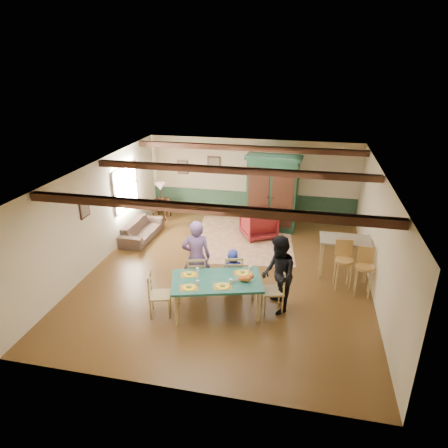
% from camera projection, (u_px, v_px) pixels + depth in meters
% --- Properties ---
extents(floor, '(8.00, 8.00, 0.00)m').
position_uv_depth(floor, '(228.00, 273.00, 10.29)').
color(floor, '#4C2F15').
rests_on(floor, ground).
extents(wall_back, '(7.00, 0.02, 2.70)m').
position_uv_depth(wall_back, '(252.00, 179.00, 13.37)').
color(wall_back, beige).
rests_on(wall_back, floor).
extents(wall_left, '(0.02, 8.00, 2.70)m').
position_uv_depth(wall_left, '(97.00, 214.00, 10.44)').
color(wall_left, beige).
rests_on(wall_left, floor).
extents(wall_right, '(0.02, 8.00, 2.70)m').
position_uv_depth(wall_right, '(379.00, 237.00, 9.09)').
color(wall_right, beige).
rests_on(wall_right, floor).
extents(ceiling, '(7.00, 8.00, 0.02)m').
position_uv_depth(ceiling, '(229.00, 171.00, 9.24)').
color(ceiling, silver).
rests_on(ceiling, wall_back).
extents(wainscot_back, '(6.95, 0.03, 0.90)m').
position_uv_depth(wainscot_back, '(251.00, 205.00, 13.70)').
color(wainscot_back, '#203A29').
rests_on(wainscot_back, floor).
extents(ceiling_beam_front, '(6.95, 0.16, 0.16)m').
position_uv_depth(ceiling_beam_front, '(203.00, 209.00, 7.20)').
color(ceiling_beam_front, black).
rests_on(ceiling_beam_front, ceiling).
extents(ceiling_beam_mid, '(6.95, 0.16, 0.16)m').
position_uv_depth(ceiling_beam_mid, '(232.00, 170.00, 9.64)').
color(ceiling_beam_mid, black).
rests_on(ceiling_beam_mid, ceiling).
extents(ceiling_beam_back, '(6.95, 0.16, 0.16)m').
position_uv_depth(ceiling_beam_back, '(248.00, 148.00, 11.98)').
color(ceiling_beam_back, black).
rests_on(ceiling_beam_back, ceiling).
extents(window_left, '(0.06, 1.60, 1.30)m').
position_uv_depth(window_left, '(126.00, 187.00, 11.89)').
color(window_left, white).
rests_on(window_left, wall_left).
extents(picture_left_wall, '(0.04, 0.42, 0.52)m').
position_uv_depth(picture_left_wall, '(84.00, 207.00, 9.73)').
color(picture_left_wall, gray).
rests_on(picture_left_wall, wall_left).
extents(picture_back_a, '(0.45, 0.04, 0.55)m').
position_uv_depth(picture_back_a, '(214.00, 165.00, 13.42)').
color(picture_back_a, gray).
rests_on(picture_back_a, wall_back).
extents(picture_back_b, '(0.38, 0.04, 0.48)m').
position_uv_depth(picture_back_b, '(183.00, 167.00, 13.69)').
color(picture_back_b, gray).
rests_on(picture_back_b, wall_back).
extents(dining_table, '(2.11, 1.53, 0.79)m').
position_uv_depth(dining_table, '(217.00, 296.00, 8.57)').
color(dining_table, '#1B5747').
rests_on(dining_table, floor).
extents(dining_chair_far_left, '(0.55, 0.57, 1.00)m').
position_uv_depth(dining_chair_far_left, '(197.00, 275.00, 9.20)').
color(dining_chair_far_left, '#A58952').
rests_on(dining_chair_far_left, floor).
extents(dining_chair_far_right, '(0.55, 0.57, 1.00)m').
position_uv_depth(dining_chair_far_right, '(233.00, 274.00, 9.25)').
color(dining_chair_far_right, '#A58952').
rests_on(dining_chair_far_right, floor).
extents(dining_chair_end_left, '(0.57, 0.55, 1.00)m').
position_uv_depth(dining_chair_end_left, '(160.00, 294.00, 8.45)').
color(dining_chair_end_left, '#A58952').
rests_on(dining_chair_end_left, floor).
extents(dining_chair_end_right, '(0.57, 0.55, 1.00)m').
position_uv_depth(dining_chair_end_right, '(273.00, 290.00, 8.61)').
color(dining_chair_end_right, '#A58952').
rests_on(dining_chair_end_right, floor).
extents(person_man, '(0.76, 0.60, 1.81)m').
position_uv_depth(person_man, '(196.00, 257.00, 9.12)').
color(person_man, '#6F5089').
rests_on(person_man, floor).
extents(person_woman, '(0.86, 0.99, 1.73)m').
position_uv_depth(person_woman, '(278.00, 275.00, 8.47)').
color(person_woman, black).
rests_on(person_woman, floor).
extents(person_child, '(0.59, 0.46, 1.06)m').
position_uv_depth(person_child, '(233.00, 271.00, 9.32)').
color(person_child, '#2A3AA8').
rests_on(person_child, floor).
extents(cat, '(0.40, 0.25, 0.19)m').
position_uv_depth(cat, '(245.00, 278.00, 8.32)').
color(cat, orange).
rests_on(cat, dining_table).
extents(place_setting_near_left, '(0.49, 0.42, 0.11)m').
position_uv_depth(place_setting_near_left, '(189.00, 285.00, 8.12)').
color(place_setting_near_left, yellow).
rests_on(place_setting_near_left, dining_table).
extents(place_setting_near_center, '(0.49, 0.42, 0.11)m').
position_uv_depth(place_setting_near_center, '(222.00, 284.00, 8.16)').
color(place_setting_near_center, yellow).
rests_on(place_setting_near_center, dining_table).
extents(place_setting_far_left, '(0.49, 0.42, 0.11)m').
position_uv_depth(place_setting_far_left, '(189.00, 273.00, 8.60)').
color(place_setting_far_left, yellow).
rests_on(place_setting_far_left, dining_table).
extents(place_setting_far_right, '(0.49, 0.42, 0.11)m').
position_uv_depth(place_setting_far_right, '(243.00, 271.00, 8.67)').
color(place_setting_far_right, yellow).
rests_on(place_setting_far_right, dining_table).
extents(area_rug, '(3.29, 3.77, 0.01)m').
position_uv_depth(area_rug, '(244.00, 238.00, 12.23)').
color(area_rug, beige).
rests_on(area_rug, floor).
extents(armoire, '(1.75, 0.82, 2.40)m').
position_uv_depth(armoire, '(272.00, 193.00, 12.49)').
color(armoire, '#143221').
rests_on(armoire, floor).
extents(armchair, '(1.29, 1.30, 0.88)m').
position_uv_depth(armchair, '(259.00, 223.00, 12.20)').
color(armchair, '#4F0F15').
rests_on(armchair, floor).
extents(sofa, '(0.76, 1.87, 0.54)m').
position_uv_depth(sofa, '(142.00, 230.00, 12.17)').
color(sofa, '#43322A').
rests_on(sofa, floor).
extents(end_table, '(0.57, 0.57, 0.65)m').
position_uv_depth(end_table, '(162.00, 209.00, 13.69)').
color(end_table, black).
rests_on(end_table, floor).
extents(table_lamp, '(0.37, 0.37, 0.60)m').
position_uv_depth(table_lamp, '(161.00, 191.00, 13.45)').
color(table_lamp, beige).
rests_on(table_lamp, end_table).
extents(counter_table, '(1.22, 0.72, 1.01)m').
position_uv_depth(counter_table, '(343.00, 257.00, 10.00)').
color(counter_table, tan).
rests_on(counter_table, floor).
extents(bar_stool_left, '(0.47, 0.50, 1.19)m').
position_uv_depth(bar_stool_left, '(343.00, 266.00, 9.40)').
color(bar_stool_left, tan).
rests_on(bar_stool_left, floor).
extents(bar_stool_right, '(0.44, 0.47, 1.14)m').
position_uv_depth(bar_stool_right, '(364.00, 273.00, 9.15)').
color(bar_stool_right, tan).
rests_on(bar_stool_right, floor).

